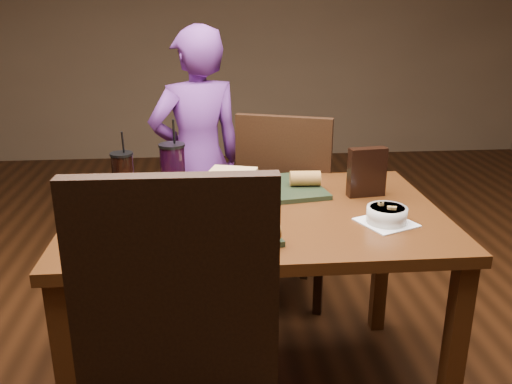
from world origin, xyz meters
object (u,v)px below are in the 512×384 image
sandwich_near (163,221)px  baguette_near (260,232)px  dining_table (256,234)px  baguette_far (305,178)px  salad_bowl (208,219)px  chip_bag (367,172)px  tray_near (204,234)px  tray_far (267,189)px  soup_bowl (387,215)px  sandwich_far (234,178)px  chair_far (279,203)px  diner (198,161)px  cup_cola (123,172)px  cup_berry (173,166)px

sandwich_near → baguette_near: size_ratio=0.85×
dining_table → baguette_far: (0.21, 0.21, 0.14)m
salad_bowl → chip_bag: chip_bag is taller
tray_near → sandwich_near: sandwich_near is taller
sandwich_near → chip_bag: (0.74, 0.30, 0.05)m
tray_far → soup_bowl: (0.36, -0.36, 0.02)m
tray_near → sandwich_far: bearing=75.1°
soup_bowl → baguette_far: bearing=120.2°
dining_table → soup_bowl: soup_bowl is taller
salad_bowl → sandwich_far: bearing=77.3°
sandwich_far → salad_bowl: bearing=-102.7°
baguette_near → dining_table: bearing=87.4°
tray_far → sandwich_near: size_ratio=4.31×
chair_far → diner: 0.51m
chair_far → chip_bag: chair_far is taller
baguette_far → diner: bearing=120.9°
tray_near → baguette_far: size_ratio=3.57×
tray_far → chair_far: bearing=75.5°
sandwich_far → chip_bag: chip_bag is taller
tray_near → cup_cola: size_ratio=1.76×
dining_table → baguette_far: 0.33m
diner → salad_bowl: diner is taller
dining_table → baguette_near: bearing=-92.6°
salad_bowl → soup_bowl: size_ratio=1.24×
chair_far → tray_near: bearing=-113.0°
tray_near → chip_bag: 0.70m
chip_bag → salad_bowl: bearing=-157.4°
tray_far → cup_berry: (-0.36, 0.07, 0.08)m
diner → tray_near: 1.14m
chair_far → chip_bag: bearing=-61.6°
cup_cola → diner: bearing=67.8°
diner → salad_bowl: bearing=73.5°
sandwich_near → baguette_far: bearing=36.4°
chair_far → cup_berry: size_ratio=3.54×
sandwich_near → chip_bag: size_ratio=0.52×
sandwich_near → chair_far: bearing=58.8°
dining_table → sandwich_near: size_ratio=13.34×
diner → cup_cola: size_ratio=5.68×
cup_berry → sandwich_far: bearing=-12.8°
tray_far → salad_bowl: 0.49m
dining_table → chip_bag: bearing=16.1°
sandwich_near → cup_cola: 0.47m
dining_table → diner: (-0.22, 0.93, 0.02)m
tray_near → salad_bowl: (0.01, -0.01, 0.05)m
diner → tray_near: diner is taller
dining_table → cup_cola: 0.58m
baguette_far → tray_near: bearing=-133.2°
chair_far → tray_far: (-0.10, -0.41, 0.21)m
diner → soup_bowl: size_ratio=6.35×
cup_berry → chip_bag: cup_berry is taller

